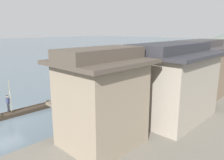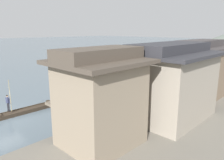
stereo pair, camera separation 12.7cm
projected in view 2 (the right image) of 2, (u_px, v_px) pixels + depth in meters
ground_plane at (6, 117)px, 20.40m from camera, size 400.00×400.00×0.00m
boat_foreground_poled at (26, 110)px, 21.61m from camera, size 1.20×5.54×0.52m
boatman_person at (8, 101)px, 20.20m from camera, size 0.55×0.31×3.04m
boat_moored_nearest at (124, 103)px, 23.45m from camera, size 1.72×4.71×0.82m
boat_moored_second at (166, 69)px, 45.01m from camera, size 2.68×4.49×0.35m
boat_moored_far at (212, 73)px, 39.94m from camera, size 1.44×3.57×0.66m
boat_midriver_drifting at (206, 60)px, 56.66m from camera, size 4.54×4.81×0.52m
house_waterfront_nearest at (100, 98)px, 13.49m from camera, size 5.21×5.48×6.14m
house_waterfront_second at (169, 82)px, 17.92m from camera, size 6.62×7.86×6.14m
house_waterfront_tall at (198, 70)px, 23.24m from camera, size 5.55×6.20×6.14m
mooring_post_dock_near at (123, 106)px, 19.60m from camera, size 0.20×0.20×0.93m
mooring_post_dock_mid at (181, 84)px, 27.27m from camera, size 0.20×0.20×0.98m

